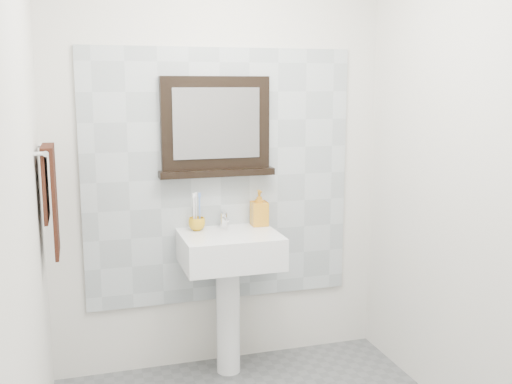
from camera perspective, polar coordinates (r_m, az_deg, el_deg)
back_wall at (r=3.55m, az=-3.48°, el=3.05°), size 2.00×0.01×2.50m
front_wall at (r=1.53m, az=16.17°, el=-6.87°), size 2.00×0.01×2.50m
left_wall at (r=2.37m, az=-21.07°, el=-1.18°), size 0.01×2.20×2.50m
right_wall at (r=2.98m, az=20.87°, el=1.03°), size 0.01×2.20×2.50m
splashback at (r=3.55m, az=-3.42°, el=1.42°), size 1.60×0.02×1.50m
pedestal_sink at (r=3.45m, az=-2.53°, el=-6.90°), size 0.55×0.44×0.96m
toothbrush_cup at (r=3.47m, az=-5.65°, el=-3.04°), size 0.12×0.12×0.08m
toothbrushes at (r=3.45m, az=-5.69°, el=-1.67°), size 0.05×0.04×0.21m
soap_dispenser at (r=3.56m, az=0.31°, el=-1.53°), size 0.10×0.10×0.21m
framed_mirror at (r=3.48m, az=-3.85°, el=6.01°), size 0.67×0.11×0.57m
towel_bar at (r=3.10m, az=-19.32°, el=3.85°), size 0.07×0.40×0.03m
hand_towel at (r=3.12m, az=-18.97°, el=0.02°), size 0.06×0.30×0.55m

